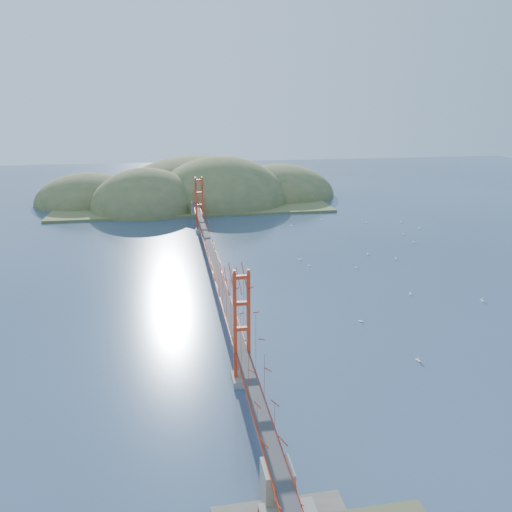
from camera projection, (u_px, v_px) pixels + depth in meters
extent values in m
plane|color=#2B3D56|center=(214.00, 280.00, 77.29)|extent=(320.00, 320.00, 0.00)
cube|color=gray|center=(242.00, 379.00, 48.97)|extent=(2.00, 2.40, 0.70)
cube|color=gray|center=(200.00, 230.00, 105.40)|extent=(2.00, 2.40, 0.70)
cube|color=#A62812|center=(213.00, 260.00, 76.31)|extent=(1.40, 92.00, 0.16)
cube|color=#A62812|center=(213.00, 261.00, 76.37)|extent=(1.33, 92.00, 0.24)
cube|color=#38383A|center=(213.00, 259.00, 76.28)|extent=(1.19, 92.00, 0.03)
cube|color=gray|center=(277.00, 487.00, 33.54)|extent=(2.00, 2.20, 3.30)
cube|color=gray|center=(196.00, 209.00, 120.07)|extent=(2.20, 2.60, 3.30)
cube|color=gray|center=(284.00, 512.00, 31.71)|extent=(0.50, 0.70, 2.95)
cylinder|color=white|center=(289.00, 508.00, 31.96)|extent=(0.03, 0.03, 1.00)
cube|color=olive|center=(192.00, 201.00, 137.41)|extent=(70.00, 40.00, 0.60)
ellipsoid|color=olive|center=(147.00, 209.00, 127.97)|extent=(28.00, 28.00, 21.00)
ellipsoid|color=olive|center=(222.00, 202.00, 136.93)|extent=(36.00, 36.00, 25.00)
ellipsoid|color=olive|center=(279.00, 195.00, 147.44)|extent=(32.00, 32.00, 18.00)
ellipsoid|color=olive|center=(89.00, 202.00, 136.60)|extent=(28.00, 28.00, 16.00)
ellipsoid|color=olive|center=(196.00, 193.00, 150.99)|extent=(44.00, 44.00, 22.00)
cube|color=white|center=(403.00, 235.00, 103.33)|extent=(0.37, 0.56, 0.10)
cylinder|color=white|center=(403.00, 233.00, 103.24)|extent=(0.02, 0.02, 0.58)
cube|color=white|center=(418.00, 360.00, 53.07)|extent=(0.34, 0.65, 0.11)
cylinder|color=white|center=(418.00, 358.00, 52.97)|extent=(0.02, 0.02, 0.68)
cube|color=white|center=(361.00, 321.00, 62.53)|extent=(0.57, 0.48, 0.10)
cylinder|color=white|center=(361.00, 319.00, 62.44)|extent=(0.02, 0.02, 0.62)
cube|color=white|center=(321.00, 220.00, 116.24)|extent=(0.51, 0.36, 0.09)
cylinder|color=white|center=(321.00, 219.00, 116.16)|extent=(0.01, 0.01, 0.53)
cube|color=white|center=(401.00, 222.00, 113.85)|extent=(0.56, 0.57, 0.11)
cylinder|color=white|center=(401.00, 221.00, 113.76)|extent=(0.02, 0.02, 0.65)
cube|color=white|center=(356.00, 267.00, 82.87)|extent=(0.54, 0.43, 0.10)
cylinder|color=white|center=(356.00, 266.00, 82.79)|extent=(0.02, 0.02, 0.58)
cube|color=white|center=(410.00, 294.00, 71.49)|extent=(0.21, 0.53, 0.09)
cylinder|color=white|center=(411.00, 292.00, 71.40)|extent=(0.02, 0.02, 0.57)
cube|color=white|center=(414.00, 242.00, 97.64)|extent=(0.46, 0.64, 0.11)
cylinder|color=white|center=(414.00, 241.00, 97.54)|extent=(0.02, 0.02, 0.67)
cube|color=white|center=(368.00, 254.00, 89.99)|extent=(0.37, 0.57, 0.10)
cylinder|color=white|center=(368.00, 253.00, 89.91)|extent=(0.02, 0.02, 0.59)
cube|color=white|center=(292.00, 225.00, 110.98)|extent=(0.51, 0.18, 0.09)
cylinder|color=white|center=(292.00, 224.00, 110.90)|extent=(0.01, 0.01, 0.55)
cube|color=white|center=(482.00, 301.00, 69.01)|extent=(0.21, 0.62, 0.11)
cylinder|color=white|center=(482.00, 298.00, 68.91)|extent=(0.02, 0.02, 0.67)
cube|color=white|center=(300.00, 259.00, 87.00)|extent=(0.61, 0.23, 0.11)
cylinder|color=white|center=(300.00, 258.00, 86.90)|extent=(0.02, 0.02, 0.66)
cube|color=white|center=(309.00, 265.00, 83.83)|extent=(0.53, 0.36, 0.09)
cylinder|color=white|center=(309.00, 264.00, 83.75)|extent=(0.01, 0.01, 0.56)
cube|color=white|center=(419.00, 228.00, 108.24)|extent=(0.23, 0.62, 0.11)
cylinder|color=white|center=(419.00, 227.00, 108.14)|extent=(0.02, 0.02, 0.66)
cube|color=white|center=(366.00, 223.00, 113.17)|extent=(0.52, 0.29, 0.09)
cylinder|color=white|center=(366.00, 222.00, 113.09)|extent=(0.01, 0.01, 0.53)
cube|color=white|center=(396.00, 259.00, 87.37)|extent=(0.48, 0.55, 0.10)
cylinder|color=white|center=(396.00, 257.00, 87.28)|extent=(0.02, 0.02, 0.61)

